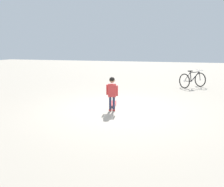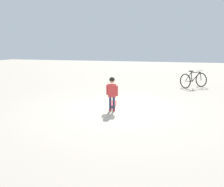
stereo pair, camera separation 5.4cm
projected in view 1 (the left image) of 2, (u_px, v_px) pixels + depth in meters
ground_plane at (119, 110)px, 7.23m from camera, size 50.00×50.00×0.00m
child_person at (112, 90)px, 6.99m from camera, size 0.22×0.40×1.06m
skateboard at (113, 103)px, 7.81m from camera, size 0.78×0.34×0.07m
bicycle_mid at (192, 80)px, 11.19m from camera, size 1.24×1.27×0.85m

